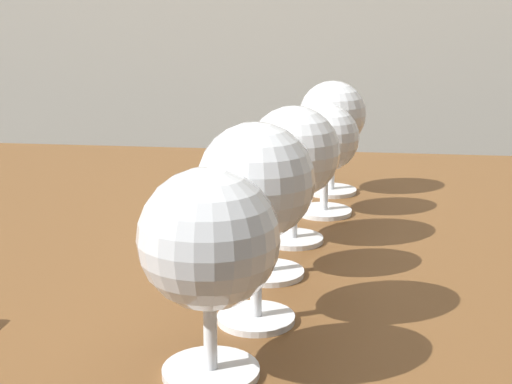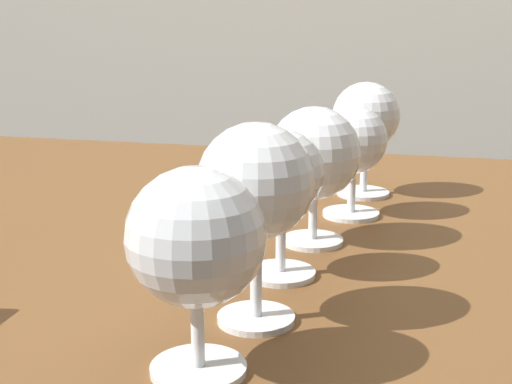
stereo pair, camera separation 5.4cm
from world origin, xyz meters
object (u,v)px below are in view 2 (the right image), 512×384
Objects in this scene: wine_glass_pinot at (281,177)px; wine_glass_rose at (314,156)px; wine_glass_white at (366,117)px; wine_glass_chardonnay at (196,240)px; wine_glass_amber at (353,143)px; wine_glass_cabernet at (256,185)px.

wine_glass_rose is at bearing 82.24° from wine_glass_pinot.
wine_glass_rose is 0.20m from wine_glass_white.
wine_glass_chardonnay is 1.00× the size of wine_glass_rose.
wine_glass_white reaches higher than wine_glass_pinot.
wine_glass_chardonnay is 1.05× the size of wine_glass_pinot.
wine_glass_chardonnay is at bearing -98.55° from wine_glass_amber.
wine_glass_chardonnay is 0.39m from wine_glass_amber.
wine_glass_pinot is at bearing -97.76° from wine_glass_rose.
wine_glass_white is at bearing 80.98° from wine_glass_rose.
wine_glass_rose is at bearing -104.42° from wine_glass_amber.
wine_glass_pinot is at bearing -98.61° from wine_glass_white.
wine_glass_rose reaches higher than wine_glass_amber.
wine_glass_pinot is 0.21m from wine_glass_amber.
wine_glass_chardonnay is at bearing -97.44° from wine_glass_white.
wine_glass_cabernet reaches higher than wine_glass_amber.
wine_glass_chardonnay is 0.90× the size of wine_glass_cabernet.
wine_glass_cabernet is 0.10m from wine_glass_pinot.
wine_glass_rose is 0.11m from wine_glass_amber.
wine_glass_rose is 0.98× the size of wine_glass_white.
wine_glass_cabernet reaches higher than wine_glass_rose.
wine_glass_pinot is at bearing 90.49° from wine_glass_cabernet.
wine_glass_cabernet is at bearing 77.76° from wine_glass_chardonnay.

